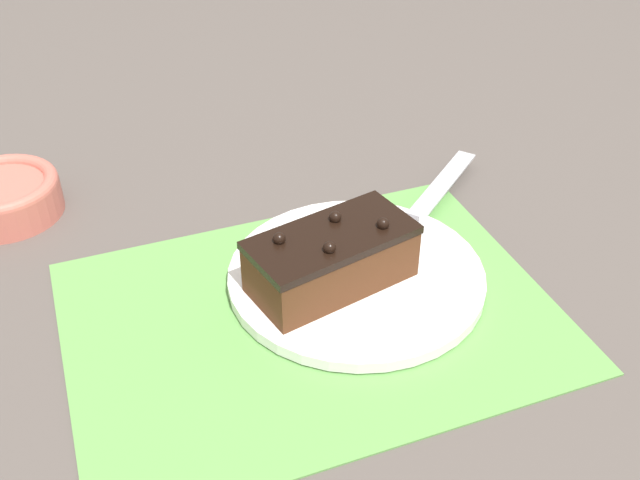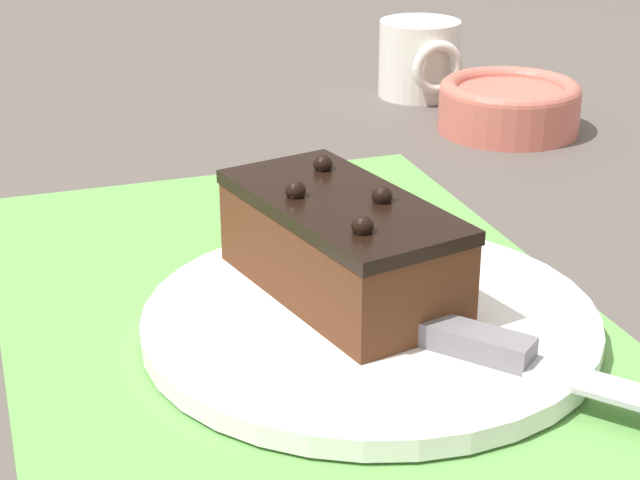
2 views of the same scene
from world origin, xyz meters
TOP-DOWN VIEW (x-y plane):
  - ground_plane at (0.00, 0.00)m, footprint 3.00×3.00m
  - placemat_woven at (0.00, 0.00)m, footprint 0.46×0.34m
  - cake_plate at (0.06, 0.03)m, footprint 0.26×0.26m
  - chocolate_cake at (0.03, 0.02)m, footprint 0.17×0.11m
  - serving_knife at (0.15, 0.09)m, footprint 0.21×0.18m
  - small_bowl at (-0.27, 0.29)m, footprint 0.13×0.13m
  - coffee_mug at (-0.40, 0.26)m, footprint 0.09×0.08m

SIDE VIEW (x-z plane):
  - ground_plane at x=0.00m, z-range 0.00..0.00m
  - placemat_woven at x=0.00m, z-range 0.00..0.00m
  - cake_plate at x=0.06m, z-range 0.00..0.02m
  - serving_knife at x=0.15m, z-range 0.01..0.03m
  - small_bowl at x=-0.27m, z-range 0.00..0.05m
  - coffee_mug at x=-0.40m, z-range 0.00..0.08m
  - chocolate_cake at x=0.03m, z-range 0.01..0.08m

